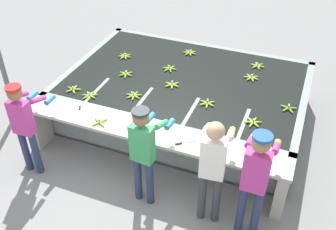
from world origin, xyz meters
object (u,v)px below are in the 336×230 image
at_px(banana_bunch_floating_2, 134,95).
at_px(banana_bunch_floating_10, 172,84).
at_px(banana_bunch_floating_1, 90,96).
at_px(banana_bunch_floating_8, 253,122).
at_px(banana_bunch_floating_7, 73,89).
at_px(banana_bunch_floating_9, 169,69).
at_px(worker_3, 256,175).
at_px(banana_bunch_floating_0, 190,53).
at_px(worker_2, 213,164).
at_px(banana_bunch_floating_11, 288,108).
at_px(banana_bunch_floating_5, 125,56).
at_px(knife_0, 80,110).
at_px(banana_bunch_floating_3, 207,103).
at_px(worker_0, 24,122).
at_px(banana_bunch_ledge_0, 100,122).
at_px(banana_bunch_floating_6, 126,74).
at_px(knife_1, 183,143).
at_px(banana_bunch_floating_12, 257,66).
at_px(worker_1, 144,148).
at_px(banana_bunch_floating_4, 251,77).

relative_size(banana_bunch_floating_2, banana_bunch_floating_10, 0.99).
xyz_separation_m(banana_bunch_floating_1, banana_bunch_floating_2, (0.69, 0.28, 0.00)).
bearing_deg(banana_bunch_floating_8, banana_bunch_floating_7, -175.71).
bearing_deg(banana_bunch_floating_2, banana_bunch_floating_9, 77.63).
bearing_deg(worker_3, banana_bunch_floating_7, 162.05).
distance_m(banana_bunch_floating_0, banana_bunch_floating_2, 1.84).
bearing_deg(worker_2, banana_bunch_floating_11, 68.76).
relative_size(banana_bunch_floating_5, knife_0, 0.88).
distance_m(banana_bunch_floating_3, banana_bunch_floating_5, 2.20).
bearing_deg(banana_bunch_floating_8, worker_3, -77.96).
bearing_deg(worker_0, banana_bunch_ledge_0, 28.55).
height_order(banana_bunch_floating_6, knife_1, banana_bunch_floating_6).
height_order(knife_0, knife_1, same).
distance_m(worker_3, banana_bunch_floating_2, 2.65).
relative_size(worker_0, banana_bunch_floating_3, 5.70).
bearing_deg(banana_bunch_floating_8, knife_1, -134.72).
height_order(banana_bunch_floating_5, banana_bunch_floating_12, same).
xyz_separation_m(worker_0, knife_1, (2.32, 0.56, -0.12)).
bearing_deg(knife_0, banana_bunch_floating_8, 15.12).
height_order(worker_0, knife_1, worker_0).
relative_size(banana_bunch_floating_6, knife_1, 0.98).
relative_size(banana_bunch_floating_3, banana_bunch_floating_12, 1.00).
distance_m(worker_1, banana_bunch_floating_2, 1.52).
height_order(banana_bunch_floating_8, banana_bunch_floating_9, same).
bearing_deg(knife_1, banana_bunch_floating_10, 117.15).
bearing_deg(banana_bunch_floating_0, banana_bunch_floating_10, -85.18).
relative_size(banana_bunch_floating_7, knife_0, 0.86).
bearing_deg(banana_bunch_floating_2, banana_bunch_floating_6, 126.93).
bearing_deg(banana_bunch_floating_3, banana_bunch_floating_0, 118.44).
xyz_separation_m(banana_bunch_floating_12, knife_1, (-0.55, -2.60, -0.01)).
relative_size(banana_bunch_floating_0, banana_bunch_floating_7, 1.01).
relative_size(banana_bunch_ledge_0, knife_1, 0.90).
bearing_deg(banana_bunch_floating_5, banana_bunch_floating_2, -57.20).
relative_size(banana_bunch_floating_3, knife_0, 0.88).
distance_m(worker_2, banana_bunch_floating_4, 2.59).
bearing_deg(knife_0, banana_bunch_floating_7, 131.48).
relative_size(worker_3, banana_bunch_floating_10, 6.09).
xyz_separation_m(worker_0, banana_bunch_floating_8, (3.15, 1.40, -0.12)).
distance_m(banana_bunch_floating_10, banana_bunch_floating_12, 1.75).
xyz_separation_m(banana_bunch_floating_0, banana_bunch_floating_9, (-0.14, -0.74, 0.00)).
distance_m(banana_bunch_floating_5, banana_bunch_floating_11, 3.29).
xyz_separation_m(banana_bunch_floating_3, knife_0, (-1.84, -0.94, -0.01)).
relative_size(banana_bunch_floating_2, banana_bunch_floating_6, 0.99).
bearing_deg(banana_bunch_ledge_0, banana_bunch_floating_10, 65.74).
bearing_deg(banana_bunch_floating_1, worker_1, -34.76).
height_order(banana_bunch_floating_0, knife_0, banana_bunch_floating_0).
bearing_deg(knife_1, banana_bunch_floating_9, 116.89).
relative_size(banana_bunch_floating_5, banana_bunch_floating_8, 1.00).
relative_size(worker_2, banana_bunch_floating_1, 6.08).
xyz_separation_m(worker_1, worker_3, (1.52, -0.01, 0.05)).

